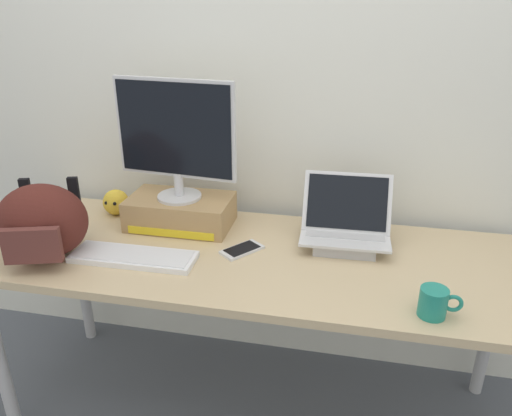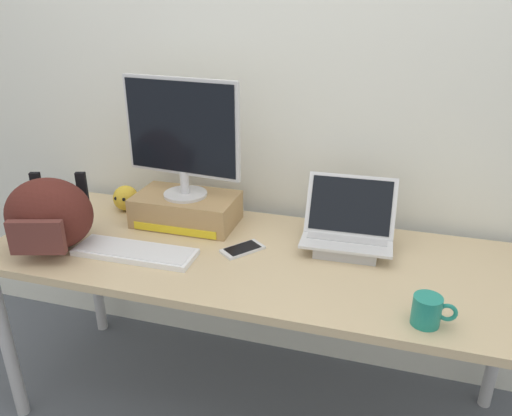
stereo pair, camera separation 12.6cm
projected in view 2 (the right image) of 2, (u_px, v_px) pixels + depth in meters
name	position (u px, v px, depth m)	size (l,w,h in m)	color
ground_plane	(256.00, 408.00, 2.07)	(20.00, 20.00, 0.00)	#515660
back_wall	(289.00, 75.00, 1.95)	(7.00, 0.10, 2.60)	silver
desk	(256.00, 270.00, 1.81)	(1.96, 0.71, 0.74)	tan
toner_box_yellow	(186.00, 209.00, 2.00)	(0.41, 0.24, 0.12)	#A88456
desktop_monitor	(182.00, 135.00, 1.87)	(0.48, 0.17, 0.46)	silver
open_laptop	(347.00, 235.00, 1.80)	(0.33, 0.24, 0.25)	#ADADB2
external_keyboard	(135.00, 252.00, 1.77)	(0.44, 0.15, 0.02)	white
messenger_backpack	(49.00, 215.00, 1.77)	(0.36, 0.32, 0.27)	#4C1E19
coffee_mug	(428.00, 311.00, 1.38)	(0.12, 0.08, 0.09)	#1E7F70
cell_phone	(243.00, 249.00, 1.80)	(0.16, 0.17, 0.01)	silver
plush_toy	(126.00, 198.00, 2.12)	(0.11, 0.11, 0.11)	gold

